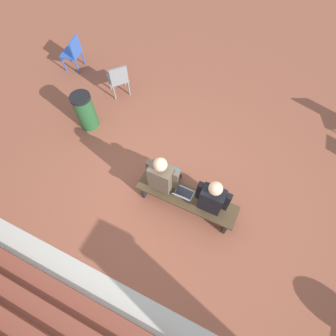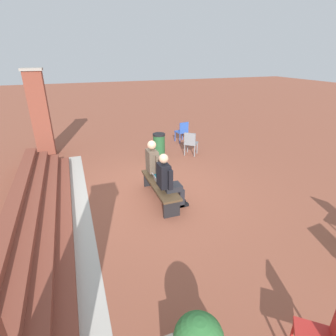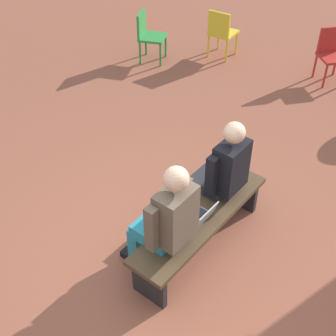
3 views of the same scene
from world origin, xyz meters
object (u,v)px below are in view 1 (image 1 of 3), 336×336
plastic_chair_foreground (118,78)px  bench (187,199)px  litter_bin (85,111)px  plastic_chair_mid_courtyard (73,52)px  person_student (213,197)px  person_adult (164,176)px  laptop (183,195)px

plastic_chair_foreground → bench: bearing=142.1°
litter_bin → plastic_chair_mid_courtyard: bearing=-47.2°
plastic_chair_mid_courtyard → person_student: bearing=153.2°
bench → plastic_chair_mid_courtyard: (4.04, -2.32, 0.13)m
litter_bin → person_adult: bearing=160.0°
plastic_chair_foreground → plastic_chair_mid_courtyard: bearing=-12.1°
laptop → litter_bin: 2.80m
person_student → litter_bin: 3.25m
person_student → plastic_chair_foreground: person_student is taller
plastic_chair_mid_courtyard → plastic_chair_foreground: bearing=167.9°
bench → person_student: (-0.41, -0.07, 0.37)m
laptop → litter_bin: litter_bin is taller
person_adult → plastic_chair_foreground: 2.86m
bench → person_adult: 0.61m
bench → plastic_chair_foreground: bearing=-37.9°
plastic_chair_foreground → person_adult: bearing=137.3°
plastic_chair_foreground → litter_bin: 1.13m
person_student → laptop: size_ratio=4.23×
person_adult → plastic_chair_foreground: person_adult is taller
person_student → laptop: (0.48, 0.08, -0.22)m
bench → plastic_chair_mid_courtyard: 4.66m
person_adult → litter_bin: bearing=-20.0°
plastic_chair_mid_courtyard → person_adult: bearing=147.8°
bench → laptop: 0.16m
laptop → litter_bin: (2.65, -0.90, -0.07)m
person_student → plastic_chair_foreground: bearing=-33.0°
person_adult → laptop: (-0.40, 0.08, -0.23)m
laptop → litter_bin: bearing=-18.7°
plastic_chair_mid_courtyard → litter_bin: litter_bin is taller
laptop → plastic_chair_foreground: size_ratio=0.38×
person_adult → person_student: bearing=179.9°
bench → laptop: laptop is taller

